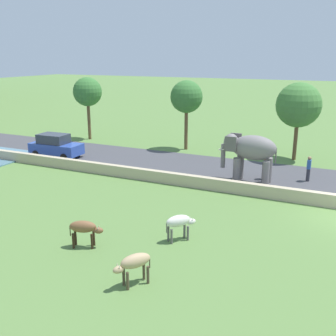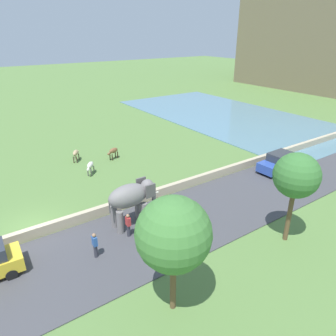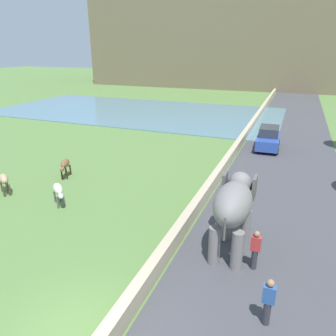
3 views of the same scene
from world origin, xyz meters
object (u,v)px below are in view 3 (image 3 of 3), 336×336
at_px(cow_tan, 4,180).
at_px(elephant, 234,206).
at_px(person_beside_elephant, 255,249).
at_px(person_trailing, 268,301).
at_px(car_blue, 268,138).
at_px(cow_white, 58,190).
at_px(cow_brown, 65,165).

bearing_deg(cow_tan, elephant, -3.28).
xyz_separation_m(person_beside_elephant, person_trailing, (0.68, -2.44, 0.00)).
bearing_deg(car_blue, cow_white, -122.44).
distance_m(person_trailing, cow_white, 11.49).
xyz_separation_m(person_trailing, cow_white, (-10.77, 4.00, -0.04)).
distance_m(elephant, car_blue, 15.00).
height_order(elephant, cow_white, elephant).
distance_m(elephant, person_beside_elephant, 1.77).
height_order(person_trailing, cow_tan, person_trailing).
bearing_deg(person_trailing, car_blue, 95.35).
bearing_deg(cow_brown, person_beside_elephant, -21.43).
bearing_deg(cow_tan, car_blue, 47.96).
bearing_deg(cow_white, person_trailing, -20.38).
xyz_separation_m(cow_brown, cow_tan, (-1.58, -3.23, 0.00)).
height_order(elephant, car_blue, elephant).
height_order(elephant, person_trailing, elephant).
relative_size(elephant, person_trailing, 2.13).
xyz_separation_m(elephant, cow_brown, (-11.25, 3.97, -1.20)).
height_order(cow_brown, cow_white, same).
bearing_deg(elephant, cow_brown, 160.58).
bearing_deg(cow_brown, cow_white, -56.18).
bearing_deg(elephant, car_blue, 90.01).
bearing_deg(cow_brown, car_blue, 44.35).
bearing_deg(person_trailing, elephant, 117.39).
relative_size(person_beside_elephant, cow_white, 1.27).
xyz_separation_m(car_blue, cow_brown, (-11.24, -10.99, -0.06)).
distance_m(elephant, cow_white, 9.17).
bearing_deg(cow_white, elephant, -4.45).
distance_m(person_trailing, car_blue, 18.33).
relative_size(person_beside_elephant, cow_tan, 1.22).
bearing_deg(cow_tan, cow_brown, 63.91).
bearing_deg(person_beside_elephant, car_blue, 93.73).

